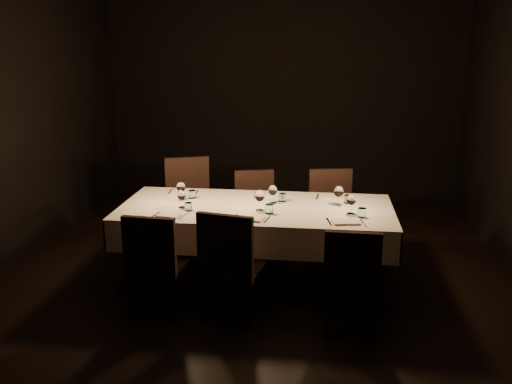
# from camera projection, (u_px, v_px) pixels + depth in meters

# --- Properties ---
(room) EXTENTS (5.01, 6.01, 3.01)m
(room) POSITION_uv_depth(u_px,v_px,m) (256.00, 127.00, 4.83)
(room) COLOR black
(room) RESTS_ON ground
(dining_table) EXTENTS (2.52, 1.12, 0.76)m
(dining_table) POSITION_uv_depth(u_px,v_px,m) (256.00, 214.00, 5.04)
(dining_table) COLOR black
(dining_table) RESTS_ON ground
(chair_near_left) EXTENTS (0.46, 0.46, 0.91)m
(chair_near_left) POSITION_uv_depth(u_px,v_px,m) (155.00, 260.00, 4.44)
(chair_near_left) COLOR black
(chair_near_left) RESTS_ON ground
(place_setting_near_left) EXTENTS (0.31, 0.39, 0.17)m
(place_setting_near_left) POSITION_uv_depth(u_px,v_px,m) (179.00, 204.00, 4.88)
(place_setting_near_left) COLOR silver
(place_setting_near_left) RESTS_ON dining_table
(chair_near_center) EXTENTS (0.54, 0.54, 0.96)m
(chair_near_center) POSITION_uv_depth(u_px,v_px,m) (231.00, 261.00, 4.36)
(chair_near_center) COLOR black
(chair_near_center) RESTS_ON ground
(place_setting_near_center) EXTENTS (0.36, 0.41, 0.19)m
(place_setting_near_center) POSITION_uv_depth(u_px,v_px,m) (259.00, 206.00, 4.79)
(place_setting_near_center) COLOR silver
(place_setting_near_center) RESTS_ON dining_table
(chair_near_right) EXTENTS (0.44, 0.44, 0.88)m
(chair_near_right) POSITION_uv_depth(u_px,v_px,m) (351.00, 275.00, 4.18)
(chair_near_right) COLOR black
(chair_near_right) RESTS_ON ground
(place_setting_near_right) EXTENTS (0.35, 0.41, 0.18)m
(place_setting_near_right) POSITION_uv_depth(u_px,v_px,m) (352.00, 209.00, 4.69)
(place_setting_near_right) COLOR silver
(place_setting_near_right) RESTS_ON dining_table
(chair_far_left) EXTENTS (0.62, 0.62, 1.01)m
(chair_far_left) POSITION_uv_depth(u_px,v_px,m) (189.00, 200.00, 5.95)
(chair_far_left) COLOR black
(chair_far_left) RESTS_ON ground
(place_setting_far_left) EXTENTS (0.33, 0.40, 0.18)m
(place_setting_far_left) POSITION_uv_depth(u_px,v_px,m) (184.00, 190.00, 5.30)
(place_setting_far_left) COLOR silver
(place_setting_far_left) RESTS_ON dining_table
(chair_far_center) EXTENTS (0.52, 0.52, 0.89)m
(chair_far_center) POSITION_uv_depth(u_px,v_px,m) (256.00, 208.00, 5.87)
(chair_far_center) COLOR black
(chair_far_center) RESTS_ON ground
(place_setting_far_center) EXTENTS (0.33, 0.40, 0.18)m
(place_setting_far_center) POSITION_uv_depth(u_px,v_px,m) (274.00, 193.00, 5.19)
(place_setting_far_center) COLOR silver
(place_setting_far_center) RESTS_ON dining_table
(chair_far_right) EXTENTS (0.54, 0.54, 0.95)m
(chair_far_right) POSITION_uv_depth(u_px,v_px,m) (332.00, 211.00, 5.70)
(chair_far_right) COLOR black
(chair_far_right) RESTS_ON ground
(place_setting_far_right) EXTENTS (0.34, 0.41, 0.19)m
(place_setting_far_right) POSITION_uv_depth(u_px,v_px,m) (339.00, 195.00, 5.12)
(place_setting_far_right) COLOR silver
(place_setting_far_right) RESTS_ON dining_table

